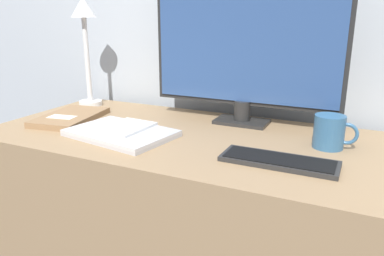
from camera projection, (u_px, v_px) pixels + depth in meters
The scene contains 8 objects.
desk at pixel (193, 239), 1.28m from camera, with size 1.33×0.61×0.75m.
monitor at pixel (245, 47), 1.23m from camera, with size 0.65×0.11×0.49m.
keyboard at pixel (279, 161), 0.95m from camera, with size 0.29×0.11×0.01m.
laptop at pixel (121, 133), 1.17m from camera, with size 0.35×0.26×0.02m.
ereader at pixel (126, 127), 1.18m from camera, with size 0.14×0.17×0.01m.
desk_lamp at pixel (85, 31), 1.48m from camera, with size 0.10×0.10×0.43m.
notebook at pixel (70, 117), 1.35m from camera, with size 0.21×0.30×0.02m.
coffee_mug at pixel (330, 132), 1.05m from camera, with size 0.12×0.09×0.09m.
Camera 1 is at (0.47, -0.82, 1.11)m, focal length 35.00 mm.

